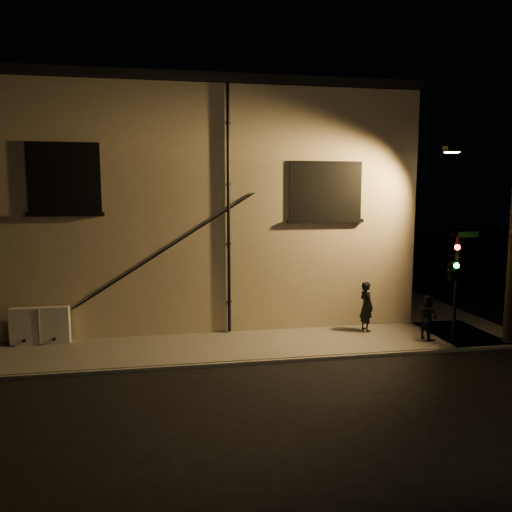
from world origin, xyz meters
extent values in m
plane|color=black|center=(0.00, 0.00, 0.00)|extent=(90.00, 90.00, 0.00)
cube|color=#636059|center=(-3.00, 1.50, 0.06)|extent=(20.00, 3.00, 0.12)
cube|color=#636059|center=(6.50, 8.00, 0.06)|extent=(3.00, 16.00, 0.12)
cube|color=#C2AE8B|center=(-3.00, 9.00, 4.25)|extent=(16.00, 12.00, 8.50)
cube|color=black|center=(-3.00, 9.00, 8.65)|extent=(16.20, 12.20, 0.30)
cube|color=black|center=(-7.00, 2.98, 5.40)|extent=(2.20, 0.10, 2.20)
cube|color=black|center=(-7.00, 3.00, 5.40)|extent=(1.98, 0.05, 1.98)
cube|color=black|center=(1.60, 2.98, 5.00)|extent=(2.60, 0.10, 2.00)
cube|color=#A5B28C|center=(1.60, 3.00, 5.00)|extent=(2.38, 0.05, 1.78)
cylinder|color=black|center=(-1.80, 2.92, 4.31)|extent=(0.11, 0.11, 8.30)
cylinder|color=black|center=(-4.00, 2.95, 3.00)|extent=(5.96, 0.04, 3.75)
cylinder|color=black|center=(-3.88, 2.95, 3.06)|extent=(5.96, 0.04, 3.75)
cube|color=silver|center=(-7.91, 2.70, 0.71)|extent=(1.81, 0.30, 1.19)
imported|color=black|center=(2.92, 2.27, 0.99)|extent=(0.54, 0.71, 1.74)
imported|color=black|center=(4.53, 0.98, 0.87)|extent=(0.72, 0.84, 1.50)
cylinder|color=black|center=(5.21, 0.55, 1.84)|extent=(0.12, 0.12, 3.44)
imported|color=black|center=(4.99, 0.43, 2.57)|extent=(0.50, 2.08, 0.83)
sphere|color=#FF140C|center=(5.01, 0.25, 3.24)|extent=(0.17, 0.17, 0.17)
sphere|color=#14FF3F|center=(5.01, 0.25, 2.67)|extent=(0.17, 0.17, 0.17)
cube|color=#0C4C1E|center=(5.56, 0.55, 3.61)|extent=(0.70, 0.03, 0.18)
cylinder|color=black|center=(6.12, 0.76, 6.42)|extent=(1.75, 0.96, 0.10)
cube|color=black|center=(5.32, 1.31, 6.33)|extent=(0.55, 0.28, 0.18)
cube|color=#FFC672|center=(5.32, 1.31, 6.23)|extent=(0.42, 0.20, 0.04)
camera|label=1|loc=(-3.87, -13.76, 4.99)|focal=35.00mm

